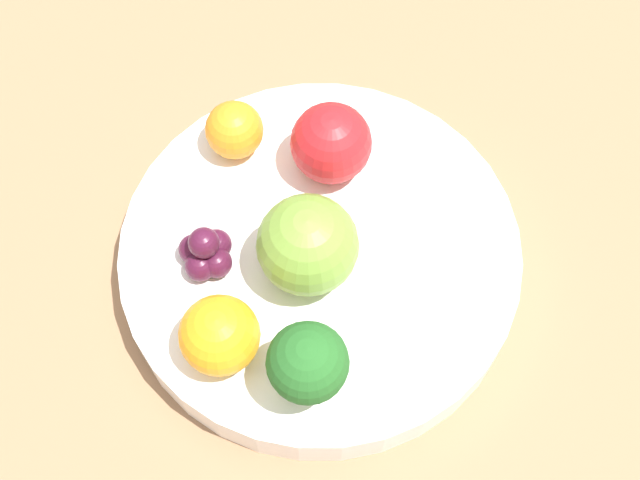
{
  "coord_description": "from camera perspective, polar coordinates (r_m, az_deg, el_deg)",
  "views": [
    {
      "loc": [
        0.11,
        -0.21,
        0.54
      ],
      "look_at": [
        0.0,
        0.0,
        0.06
      ],
      "focal_mm": 50.0,
      "sensor_mm": 36.0,
      "label": 1
    }
  ],
  "objects": [
    {
      "name": "orange_front",
      "position": [
        0.57,
        -5.5,
        7.03
      ],
      "size": [
        0.04,
        0.04,
        0.04
      ],
      "color": "orange",
      "rests_on": "bowl"
    },
    {
      "name": "grape_cluster",
      "position": [
        0.54,
        -7.29,
        -0.83
      ],
      "size": [
        0.04,
        0.04,
        0.03
      ],
      "color": "#47142D",
      "rests_on": "bowl"
    },
    {
      "name": "orange_back",
      "position": [
        0.5,
        -6.45,
        -6.08
      ],
      "size": [
        0.05,
        0.05,
        0.05
      ],
      "color": "orange",
      "rests_on": "bowl"
    },
    {
      "name": "table_surface",
      "position": [
        0.58,
        0.0,
        -2.25
      ],
      "size": [
        1.2,
        1.2,
        0.02
      ],
      "color": "#936D4C",
      "rests_on": "ground_plane"
    },
    {
      "name": "broccoli",
      "position": [
        0.48,
        -0.8,
        -7.94
      ],
      "size": [
        0.05,
        0.05,
        0.06
      ],
      "color": "#8CB76B",
      "rests_on": "bowl"
    },
    {
      "name": "apple_red",
      "position": [
        0.51,
        -0.48,
        -0.48
      ],
      "size": [
        0.06,
        0.06,
        0.06
      ],
      "color": "olive",
      "rests_on": "bowl"
    },
    {
      "name": "apple_green",
      "position": [
        0.55,
        0.72,
        6.22
      ],
      "size": [
        0.05,
        0.05,
        0.05
      ],
      "color": "red",
      "rests_on": "bowl"
    },
    {
      "name": "ground_plane",
      "position": [
        0.59,
        0.0,
        -2.65
      ],
      "size": [
        6.0,
        6.0,
        0.0
      ],
      "primitive_type": "plane",
      "color": "gray"
    },
    {
      "name": "bowl",
      "position": [
        0.56,
        0.0,
        -1.17
      ],
      "size": [
        0.25,
        0.25,
        0.03
      ],
      "color": "white",
      "rests_on": "table_surface"
    }
  ]
}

